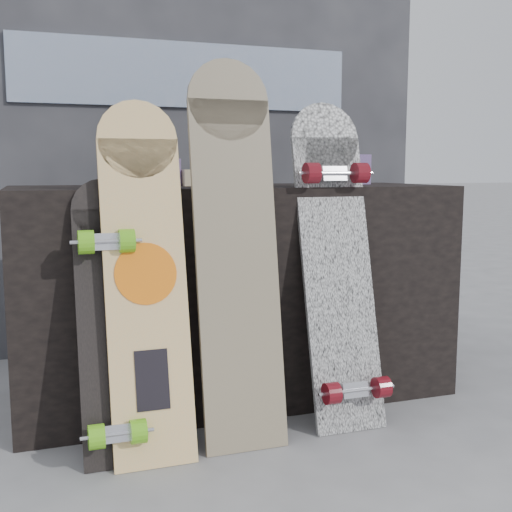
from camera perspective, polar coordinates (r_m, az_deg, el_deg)
name	(u,v)px	position (r m, az deg, el deg)	size (l,w,h in m)	color
ground	(280,444)	(2.12, 2.19, -16.33)	(60.00, 60.00, 0.00)	slate
vendor_table	(234,291)	(2.45, -1.98, -3.14)	(1.60, 0.60, 0.80)	black
booth	(183,120)	(3.23, -6.52, 11.96)	(2.40, 0.22, 2.20)	#2E2E32
merch_box_purple	(154,172)	(2.43, -9.07, 7.36)	(0.18, 0.12, 0.10)	#3D3267
merch_box_small	(348,169)	(2.69, 8.16, 7.63)	(0.14, 0.14, 0.12)	#3D3267
merch_box_flat	(211,178)	(2.43, -4.07, 6.97)	(0.22, 0.10, 0.06)	#D1B78C
longboard_geisha	(145,269)	(1.94, -9.83, -1.12)	(0.24, 0.27, 1.07)	#C8B787
longboard_celtic	(236,240)	(2.00, -1.80, 1.43)	(0.26, 0.23, 1.21)	#D0BA8E
longboard_cascadia	(337,257)	(2.19, 7.23, -0.10)	(0.25, 0.35, 1.09)	white
skateboard_dark	(109,319)	(1.94, -12.90, -5.47)	(0.19, 0.29, 0.84)	black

